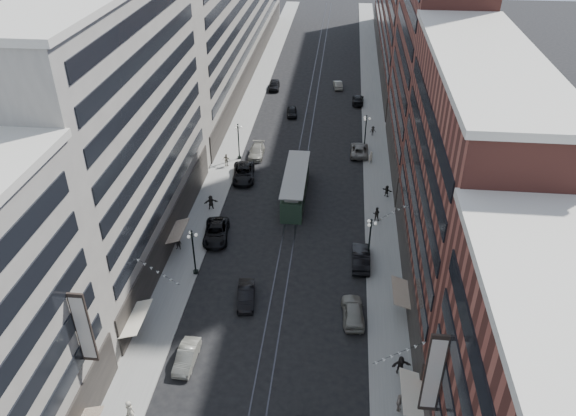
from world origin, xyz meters
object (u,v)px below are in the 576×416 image
at_px(car_14, 338,85).
at_px(pedestrian_9, 373,131).
at_px(pedestrian_2, 179,244).
at_px(pedestrian_extra_0, 387,191).
at_px(pedestrian_8, 371,157).
at_px(car_7, 244,173).
at_px(pedestrian_5, 211,202).
at_px(pedestrian_7, 376,214).
at_px(car_5, 246,295).
at_px(pedestrian_4, 399,403).
at_px(lamppost_sw_far, 194,251).
at_px(car_8, 257,152).
at_px(car_4, 353,311).
at_px(car_1, 187,356).
at_px(car_13, 292,112).
at_px(car_10, 361,257).
at_px(car_11, 359,150).
at_px(pedestrian_6, 227,160).
at_px(lamppost_se_far, 370,239).
at_px(pedestrian_extra_1, 401,365).
at_px(lamppost_sw_mid, 239,140).
at_px(car_12, 358,100).
at_px(lamppost_se_mid, 366,131).
at_px(streetcar, 295,186).
at_px(car_2, 216,232).
at_px(pedestrian_1, 129,409).

relative_size(car_14, pedestrian_9, 2.76).
xyz_separation_m(pedestrian_2, pedestrian_extra_0, (24.02, 14.24, 0.03)).
bearing_deg(pedestrian_8, car_7, -5.81).
xyz_separation_m(pedestrian_5, pedestrian_7, (20.69, -0.63, -0.02)).
bearing_deg(car_5, pedestrian_4, -46.55).
height_order(lamppost_sw_far, pedestrian_7, lamppost_sw_far).
height_order(car_8, pedestrian_extra_0, pedestrian_extra_0).
bearing_deg(car_4, pedestrian_4, 104.62).
height_order(pedestrian_4, pedestrian_5, pedestrian_5).
xyz_separation_m(car_1, car_13, (3.98, 56.33, -0.02)).
xyz_separation_m(car_10, car_11, (0.00, 26.84, -0.12)).
bearing_deg(car_5, pedestrian_5, 106.49).
bearing_deg(pedestrian_6, pedestrian_9, -132.26).
relative_size(car_1, car_14, 1.04).
bearing_deg(car_11, car_14, -81.65).
bearing_deg(lamppost_se_far, pedestrian_extra_1, -81.06).
xyz_separation_m(lamppost_sw_mid, car_11, (17.60, 3.38, -2.33)).
height_order(lamppost_sw_mid, pedestrian_9, lamppost_sw_mid).
height_order(pedestrian_6, pedestrian_extra_0, pedestrian_6).
xyz_separation_m(pedestrian_2, car_7, (4.53, 17.27, -0.03)).
distance_m(car_4, car_12, 56.04).
bearing_deg(car_12, lamppost_se_mid, 94.10).
xyz_separation_m(streetcar, pedestrian_5, (-10.34, -4.05, -0.58)).
distance_m(lamppost_se_far, pedestrian_extra_0, 14.63).
relative_size(car_7, car_12, 1.27).
xyz_separation_m(car_2, car_10, (16.78, -3.25, 0.06)).
bearing_deg(car_10, car_14, -86.60).
bearing_deg(car_8, car_10, -59.24).
bearing_deg(pedestrian_extra_0, car_13, -28.48).
relative_size(lamppost_se_mid, pedestrian_8, 2.92).
relative_size(lamppost_sw_mid, car_12, 1.12).
bearing_deg(car_14, car_5, 75.40).
relative_size(car_11, pedestrian_extra_0, 3.51).
height_order(car_10, pedestrian_7, pedestrian_7).
xyz_separation_m(car_1, car_5, (3.91, 8.50, 0.05)).
relative_size(car_13, pedestrian_9, 2.73).
distance_m(lamppost_sw_far, car_7, 21.43).
bearing_deg(car_4, pedestrian_extra_1, 117.50).
bearing_deg(car_10, pedestrian_extra_0, -104.11).
relative_size(pedestrian_4, car_14, 0.43).
bearing_deg(pedestrian_5, pedestrian_extra_1, -70.98).
xyz_separation_m(pedestrian_1, car_14, (14.56, 76.79, -0.28)).
bearing_deg(pedestrian_1, car_5, -93.98).
relative_size(car_11, pedestrian_extra_1, 3.06).
height_order(car_12, pedestrian_6, pedestrian_6).
bearing_deg(pedestrian_5, lamppost_sw_mid, 62.49).
relative_size(lamppost_se_far, pedestrian_9, 3.60).
distance_m(car_10, pedestrian_8, 23.91).
bearing_deg(car_10, lamppost_sw_mid, -53.79).
xyz_separation_m(lamppost_sw_mid, car_1, (2.19, -39.24, -2.37)).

